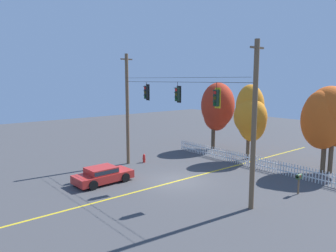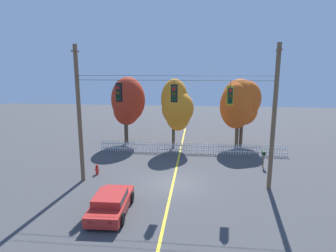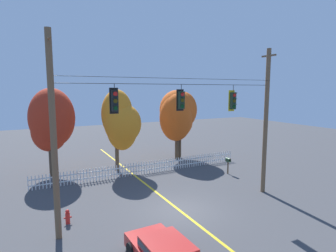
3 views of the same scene
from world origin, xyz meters
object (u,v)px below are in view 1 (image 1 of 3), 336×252
object	(u,v)px
traffic_signal_westbound_side	(147,92)
autumn_maple_mid	(251,114)
roadside_mailbox	(299,178)
fire_hydrant	(144,158)
traffic_signal_northbound_secondary	(216,98)
autumn_oak_far_east	(325,116)
parked_car	(103,175)
traffic_signal_eastbound_side	(178,94)
autumn_maple_near_fence	(217,108)

from	to	relation	value
traffic_signal_westbound_side	autumn_maple_mid	size ratio (longest dim) A/B	0.21
roadside_mailbox	fire_hydrant	bearing A→B (deg)	-166.95
traffic_signal_northbound_secondary	roadside_mailbox	distance (m)	7.27
autumn_oak_far_east	traffic_signal_northbound_secondary	bearing A→B (deg)	-100.38
parked_car	autumn_oak_far_east	bearing A→B (deg)	59.68
traffic_signal_eastbound_side	autumn_oak_far_east	bearing A→B (deg)	62.15
autumn_maple_near_fence	autumn_maple_mid	world-z (taller)	autumn_maple_near_fence
traffic_signal_eastbound_side	parked_car	xyz separation A→B (m)	(-3.05, -4.23, -5.54)
traffic_signal_eastbound_side	roadside_mailbox	bearing A→B (deg)	31.63
traffic_signal_northbound_secondary	autumn_maple_near_fence	bearing A→B (deg)	131.41
autumn_maple_near_fence	autumn_oak_far_east	size ratio (longest dim) A/B	1.02
traffic_signal_eastbound_side	autumn_oak_far_east	xyz separation A→B (m)	(5.37, 10.17, -1.73)
traffic_signal_westbound_side	autumn_oak_far_east	world-z (taller)	traffic_signal_westbound_side
autumn_maple_near_fence	traffic_signal_westbound_side	bearing A→B (deg)	-78.92
traffic_signal_eastbound_side	roadside_mailbox	distance (m)	9.43
autumn_maple_near_fence	roadside_mailbox	bearing A→B (deg)	-26.62
traffic_signal_westbound_side	traffic_signal_eastbound_side	world-z (taller)	same
autumn_maple_near_fence	fire_hydrant	distance (m)	9.91
autumn_oak_far_east	traffic_signal_westbound_side	bearing A→B (deg)	-131.47
traffic_signal_eastbound_side	traffic_signal_northbound_secondary	bearing A→B (deg)	0.01
autumn_maple_mid	parked_car	distance (m)	13.89
traffic_signal_eastbound_side	traffic_signal_northbound_secondary	distance (m)	3.51
parked_car	fire_hydrant	size ratio (longest dim) A/B	5.56
traffic_signal_northbound_secondary	autumn_maple_mid	world-z (taller)	traffic_signal_northbound_secondary
traffic_signal_eastbound_side	autumn_maple_mid	size ratio (longest dim) A/B	0.21
fire_hydrant	traffic_signal_westbound_side	bearing A→B (deg)	-29.65
traffic_signal_westbound_side	autumn_maple_near_fence	bearing A→B (deg)	101.08
roadside_mailbox	traffic_signal_eastbound_side	bearing A→B (deg)	-148.37
autumn_oak_far_east	fire_hydrant	bearing A→B (deg)	-141.42
autumn_oak_far_east	fire_hydrant	world-z (taller)	autumn_oak_far_east
parked_car	traffic_signal_eastbound_side	bearing A→B (deg)	54.21
autumn_maple_mid	roadside_mailbox	size ratio (longest dim) A/B	5.17
autumn_oak_far_east	parked_car	distance (m)	17.11
traffic_signal_eastbound_side	autumn_maple_mid	world-z (taller)	traffic_signal_eastbound_side
autumn_maple_mid	parked_car	xyz separation A→B (m)	(-2.54, -13.20, -3.50)
traffic_signal_eastbound_side	autumn_maple_near_fence	bearing A→B (deg)	118.54
autumn_maple_mid	fire_hydrant	distance (m)	10.09
traffic_signal_eastbound_side	traffic_signal_northbound_secondary	size ratio (longest dim) A/B	0.91
parked_car	traffic_signal_northbound_secondary	bearing A→B (deg)	32.82
traffic_signal_northbound_secondary	roadside_mailbox	xyz separation A→B (m)	(3.25, 4.16, -4.99)
fire_hydrant	roadside_mailbox	bearing A→B (deg)	13.05
roadside_mailbox	autumn_oak_far_east	bearing A→B (deg)	103.01
autumn_maple_near_fence	autumn_maple_mid	size ratio (longest dim) A/B	1.02
traffic_signal_northbound_secondary	autumn_maple_near_fence	distance (m)	13.97
traffic_signal_eastbound_side	parked_car	size ratio (longest dim) A/B	0.34
autumn_maple_mid	traffic_signal_eastbound_side	bearing A→B (deg)	-86.78
traffic_signal_eastbound_side	autumn_maple_mid	distance (m)	9.21
traffic_signal_northbound_secondary	traffic_signal_westbound_side	bearing A→B (deg)	180.00
traffic_signal_northbound_secondary	autumn_maple_near_fence	xyz separation A→B (m)	(-9.16, 10.39, -1.84)
traffic_signal_westbound_side	fire_hydrant	world-z (taller)	traffic_signal_westbound_side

